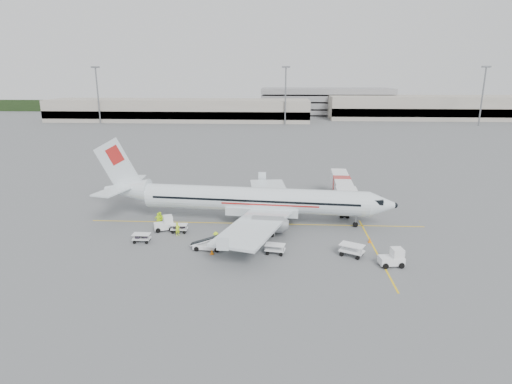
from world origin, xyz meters
The scene contains 27 objects.
ground centered at (0.00, 0.00, 0.00)m, with size 360.00×360.00×0.00m, color #56595B.
stripe_lead centered at (0.00, 0.00, 0.01)m, with size 44.00×0.20×0.01m, color yellow.
stripe_cross centered at (14.00, -8.00, 0.01)m, with size 0.20×20.00×0.01m, color yellow.
terminal_west centered at (-40.00, 130.00, 4.50)m, with size 110.00×22.00×9.00m, color gray, non-canonical shape.
terminal_east centered at (70.00, 145.00, 5.00)m, with size 90.00×26.00×10.00m, color gray, non-canonical shape.
parking_garage centered at (25.00, 160.00, 7.00)m, with size 62.00×24.00×14.00m, color slate, non-canonical shape.
treeline centered at (0.00, 175.00, 3.00)m, with size 300.00×3.00×6.00m, color black, non-canonical shape.
mast_west centered at (-70.00, 118.00, 11.00)m, with size 3.20×1.20×22.00m, color slate, non-canonical shape.
mast_center centered at (5.00, 118.00, 11.00)m, with size 3.20×1.20×22.00m, color slate, non-canonical shape.
mast_east centered at (80.00, 118.00, 11.00)m, with size 3.20×1.20×22.00m, color slate, non-canonical shape.
aircraft centered at (-0.03, 0.61, 5.34)m, with size 38.77×30.39×10.69m, color silver, non-canonical shape.
jet_bridge centered at (12.40, 9.02, 2.19)m, with size 3.13×16.68×4.38m, color white, non-canonical shape.
belt_loader centered at (-4.80, -8.99, 1.16)m, with size 4.27×1.60×2.31m, color white, non-canonical shape.
tug_fore centered at (14.73, -12.13, 0.95)m, with size 2.45×1.40×1.89m, color white, non-canonical shape.
tug_mid centered at (1.47, -4.34, 0.82)m, with size 2.13×1.22×1.65m, color white, non-canonical shape.
tug_aft centered at (-11.38, -3.14, 0.93)m, with size 2.41×1.38×1.86m, color white, non-canonical shape.
cart_loaded_a centered at (-9.27, -3.75, 0.53)m, with size 2.05×1.21×1.07m, color white, non-canonical shape.
cart_loaded_b centered at (-12.93, -7.25, 0.53)m, with size 2.03×1.20×1.06m, color white, non-canonical shape.
cart_empty_a centered at (2.76, -9.73, 0.56)m, with size 2.15×1.27×1.12m, color white, non-canonical shape.
cart_empty_b centered at (11.07, -9.86, 0.67)m, with size 2.55×1.51×1.33m, color white, non-canonical shape.
cone_nose centered at (13.83, -5.80, 0.30)m, with size 0.37×0.37×0.61m, color orange.
cone_port centered at (0.45, 15.77, 0.33)m, with size 0.41×0.41×0.66m, color orange.
cone_stbd centered at (-4.17, -10.25, 0.31)m, with size 0.39×0.39×0.63m, color orange.
crew_a centered at (-9.21, -4.83, 0.82)m, with size 0.60×0.39×1.64m, color #B8E01A.
crew_b centered at (-12.28, -1.50, 0.93)m, with size 0.90×0.70×1.86m, color #B8E01A.
crew_c centered at (-4.05, -7.86, 0.86)m, with size 1.11×0.64×1.71m, color #B8E01A.
crew_d centered at (-12.46, -1.76, 0.91)m, with size 1.06×0.44×1.81m, color #B8E01A.
Camera 1 is at (3.12, -53.33, 19.00)m, focal length 30.00 mm.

